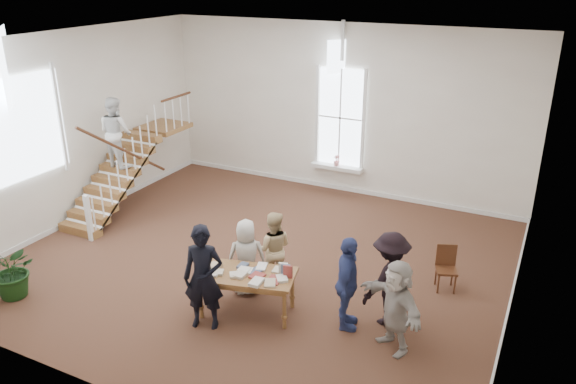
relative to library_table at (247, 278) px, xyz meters
The scene contains 12 objects.
ground 2.13m from the library_table, 112.37° to the left, with size 10.00×10.00×0.00m, color #43261A.
room_shell 6.30m from the library_table, 96.96° to the left, with size 10.49×10.00×10.00m.
staircase 5.80m from the library_table, 153.00° to the left, with size 1.10×4.10×2.92m.
library_table is the anchor object (origin of this frame).
police_officer 0.82m from the library_table, 125.06° to the right, with size 0.69×0.45×1.88m, color black.
elderly_woman 0.70m from the library_table, 120.29° to the left, with size 0.73×0.47×1.49m, color beige.
person_yellow 1.11m from the library_table, 92.75° to the left, with size 0.74×0.57×1.51m, color #D1B582.
woman_cluster_a 1.78m from the library_table, 12.75° to the left, with size 1.00×0.41×1.70m, color navy.
woman_cluster_b 2.48m from the library_table, 19.87° to the left, with size 1.11×0.64×1.72m, color black.
woman_cluster_c 2.63m from the library_table, ahead, with size 1.47×0.47×1.59m, color #BEB4AB.
floor_plant 4.42m from the library_table, 160.49° to the right, with size 0.98×0.85×1.09m, color black.
side_chair 3.86m from the library_table, 39.26° to the left, with size 0.49×0.49×0.88m.
Camera 1 is at (5.22, -9.19, 5.80)m, focal length 35.00 mm.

